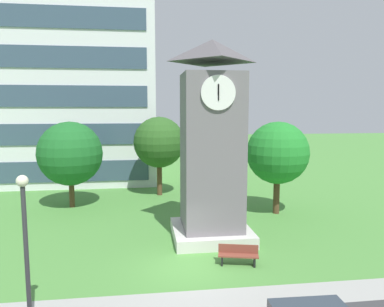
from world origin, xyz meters
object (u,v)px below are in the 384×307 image
object	(u,v)px
clock_tower	(212,152)
street_lamp	(25,235)
park_bench	(238,255)
tree_near_tower	(278,153)
tree_by_building	(70,154)
tree_streetside	(159,142)

from	to	relation	value
clock_tower	street_lamp	xyz separation A→B (m)	(-7.20, -7.64, -1.51)
clock_tower	park_bench	distance (m)	5.57
park_bench	tree_near_tower	distance (m)	9.60
tree_by_building	clock_tower	bearing A→B (deg)	-40.74
park_bench	tree_by_building	world-z (taller)	tree_by_building
clock_tower	park_bench	world-z (taller)	clock_tower
park_bench	tree_by_building	xyz separation A→B (m)	(-9.26, 11.06, 3.37)
park_bench	tree_streetside	distance (m)	14.72
tree_streetside	tree_by_building	bearing A→B (deg)	-155.79
clock_tower	park_bench	size ratio (longest dim) A/B	5.64
street_lamp	tree_by_building	size ratio (longest dim) A/B	0.83
park_bench	street_lamp	xyz separation A→B (m)	(-7.77, -4.07, 2.73)
street_lamp	tree_streetside	world-z (taller)	tree_streetside
park_bench	tree_streetside	world-z (taller)	tree_streetside
park_bench	street_lamp	bearing A→B (deg)	-152.33
tree_by_building	street_lamp	bearing A→B (deg)	-84.35
tree_streetside	tree_near_tower	bearing A→B (deg)	-40.01
clock_tower	tree_by_building	distance (m)	11.50
clock_tower	park_bench	bearing A→B (deg)	-80.89
clock_tower	tree_by_building	world-z (taller)	clock_tower
tree_streetside	tree_near_tower	world-z (taller)	tree_streetside
street_lamp	tree_by_building	world-z (taller)	tree_by_building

